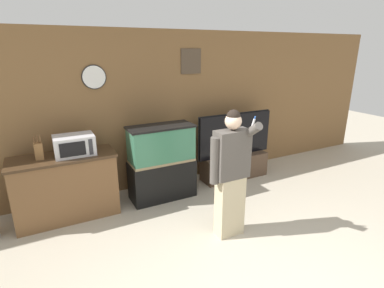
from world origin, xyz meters
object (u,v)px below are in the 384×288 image
(aquarium_on_stand, at_px, (162,163))
(tv_on_stand, at_px, (234,159))
(person_standing, at_px, (231,173))
(counter_island, at_px, (66,187))
(microwave, at_px, (74,145))
(knife_block, at_px, (39,151))

(aquarium_on_stand, distance_m, tv_on_stand, 1.49)
(aquarium_on_stand, distance_m, person_standing, 1.41)
(counter_island, distance_m, microwave, 0.62)
(knife_block, bearing_deg, counter_island, -5.13)
(knife_block, xyz_separation_m, person_standing, (2.05, -1.42, -0.18))
(aquarium_on_stand, height_order, person_standing, person_standing)
(microwave, height_order, knife_block, knife_block)
(counter_island, bearing_deg, tv_on_stand, 0.89)
(microwave, bearing_deg, knife_block, 176.57)
(knife_block, bearing_deg, tv_on_stand, 0.38)
(knife_block, height_order, tv_on_stand, knife_block)
(microwave, height_order, person_standing, person_standing)
(microwave, bearing_deg, counter_island, 179.20)
(microwave, xyz_separation_m, person_standing, (1.61, -1.40, -0.20))
(counter_island, relative_size, knife_block, 4.29)
(knife_block, distance_m, aquarium_on_stand, 1.73)
(tv_on_stand, bearing_deg, knife_block, -179.62)
(aquarium_on_stand, bearing_deg, knife_block, 177.01)
(person_standing, bearing_deg, tv_on_stand, 52.89)
(counter_island, distance_m, tv_on_stand, 2.88)
(aquarium_on_stand, relative_size, person_standing, 0.73)
(counter_island, distance_m, knife_block, 0.63)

